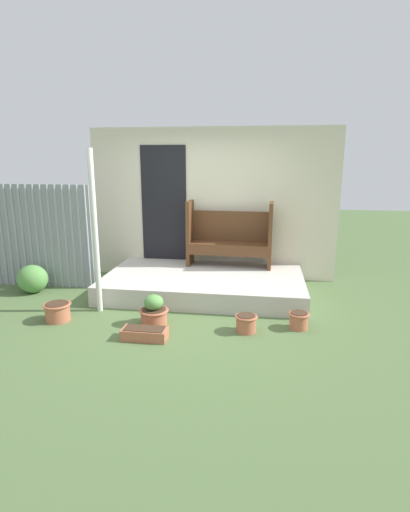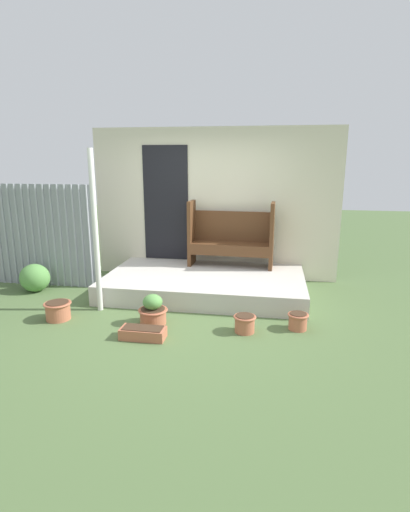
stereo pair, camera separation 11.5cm
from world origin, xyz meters
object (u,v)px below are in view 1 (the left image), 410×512
object	(u,v)px
flower_pot_left	(58,311)
flower_pot_middle	(154,311)
flower_pot_far_right	(299,320)
support_post	(95,233)
planter_box_rect	(145,334)
shrub_by_fence	(33,279)
flower_pot_right	(246,322)
bench	(230,235)

from	to	relation	value
flower_pot_left	flower_pot_middle	world-z (taller)	flower_pot_middle
flower_pot_middle	flower_pot_far_right	size ratio (longest dim) A/B	1.50
support_post	flower_pot_far_right	distance (m)	2.90
planter_box_rect	shrub_by_fence	xyz separation A→B (m)	(-2.25, 1.37, 0.16)
flower_pot_left	flower_pot_right	size ratio (longest dim) A/B	1.27
flower_pot_middle	flower_pot_right	xyz separation A→B (m)	(1.19, -0.06, -0.05)
flower_pot_far_right	shrub_by_fence	world-z (taller)	shrub_by_fence
planter_box_rect	bench	bearing A→B (deg)	71.77
bench	flower_pot_left	distance (m)	2.99
support_post	planter_box_rect	xyz separation A→B (m)	(0.89, -0.78, -1.04)
flower_pot_middle	flower_pot_right	size ratio (longest dim) A/B	1.40
bench	flower_pot_middle	bearing A→B (deg)	-110.06
flower_pot_far_right	planter_box_rect	size ratio (longest dim) A/B	0.49
support_post	flower_pot_left	bearing A→B (deg)	-134.20
support_post	planter_box_rect	world-z (taller)	support_post
planter_box_rect	flower_pot_right	bearing A→B (deg)	17.94
flower_pot_right	shrub_by_fence	bearing A→B (deg)	163.91
shrub_by_fence	flower_pot_right	bearing A→B (deg)	-16.09
flower_pot_middle	flower_pot_right	world-z (taller)	flower_pot_middle
bench	planter_box_rect	bearing A→B (deg)	-106.12
shrub_by_fence	planter_box_rect	bearing A→B (deg)	-31.35
flower_pot_far_right	shrub_by_fence	distance (m)	4.16
flower_pot_right	support_post	bearing A→B (deg)	168.99
support_post	flower_pot_left	world-z (taller)	support_post
flower_pot_right	shrub_by_fence	xyz separation A→B (m)	(-3.43, 0.99, 0.10)
flower_pot_left	flower_pot_middle	distance (m)	1.29
flower_pot_left	flower_pot_far_right	distance (m)	3.13
flower_pot_middle	shrub_by_fence	size ratio (longest dim) A/B	0.83
flower_pot_middle	shrub_by_fence	xyz separation A→B (m)	(-2.24, 0.93, 0.05)
flower_pot_far_right	planter_box_rect	distance (m)	1.92
shrub_by_fence	support_post	bearing A→B (deg)	-23.31
bench	shrub_by_fence	distance (m)	3.26
flower_pot_left	flower_pot_middle	xyz separation A→B (m)	(1.29, 0.07, 0.04)
support_post	planter_box_rect	distance (m)	1.58
support_post	flower_pot_middle	distance (m)	1.33
flower_pot_middle	support_post	bearing A→B (deg)	158.67
flower_pot_left	flower_pot_right	bearing A→B (deg)	0.36
flower_pot_left	flower_pot_far_right	size ratio (longest dim) A/B	1.36
flower_pot_left	planter_box_rect	size ratio (longest dim) A/B	0.67
flower_pot_middle	shrub_by_fence	distance (m)	2.43
flower_pot_left	planter_box_rect	bearing A→B (deg)	-15.81
support_post	flower_pot_left	distance (m)	1.14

